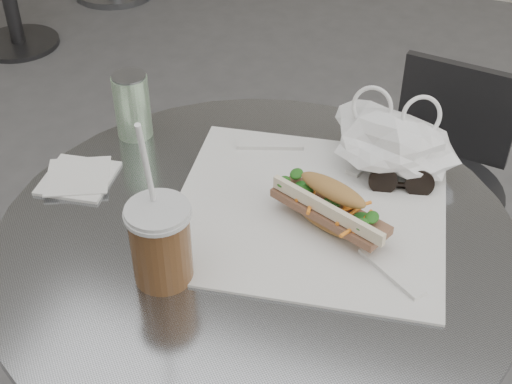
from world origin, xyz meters
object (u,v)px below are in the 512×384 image
(iced_coffee, at_px, (161,242))
(drink_can, at_px, (132,106))
(cafe_table, at_px, (257,357))
(sunglasses, at_px, (401,184))
(banh_mi, at_px, (331,207))
(chair_far, at_px, (425,220))

(iced_coffee, bearing_deg, drink_can, 124.87)
(cafe_table, distance_m, sunglasses, 0.38)
(sunglasses, relative_size, drink_can, 0.88)
(banh_mi, xyz_separation_m, drink_can, (-0.38, 0.12, 0.02))
(banh_mi, bearing_deg, iced_coffee, -114.14)
(banh_mi, bearing_deg, chair_far, 103.23)
(chair_far, xyz_separation_m, iced_coffee, (-0.27, -0.78, 0.51))
(cafe_table, relative_size, banh_mi, 3.20)
(cafe_table, distance_m, drink_can, 0.47)
(iced_coffee, xyz_separation_m, sunglasses, (0.26, 0.29, -0.04))
(banh_mi, xyz_separation_m, iced_coffee, (-0.18, -0.17, 0.02))
(sunglasses, xyz_separation_m, drink_can, (-0.46, -0.00, 0.04))
(drink_can, bearing_deg, sunglasses, 0.38)
(chair_far, xyz_separation_m, banh_mi, (-0.09, -0.61, 0.48))
(iced_coffee, bearing_deg, cafe_table, 54.25)
(iced_coffee, height_order, sunglasses, iced_coffee)
(cafe_table, distance_m, iced_coffee, 0.37)
(iced_coffee, relative_size, drink_can, 2.20)
(banh_mi, distance_m, iced_coffee, 0.25)
(iced_coffee, xyz_separation_m, drink_can, (-0.20, 0.29, -0.00))
(banh_mi, distance_m, drink_can, 0.40)
(iced_coffee, relative_size, sunglasses, 2.51)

